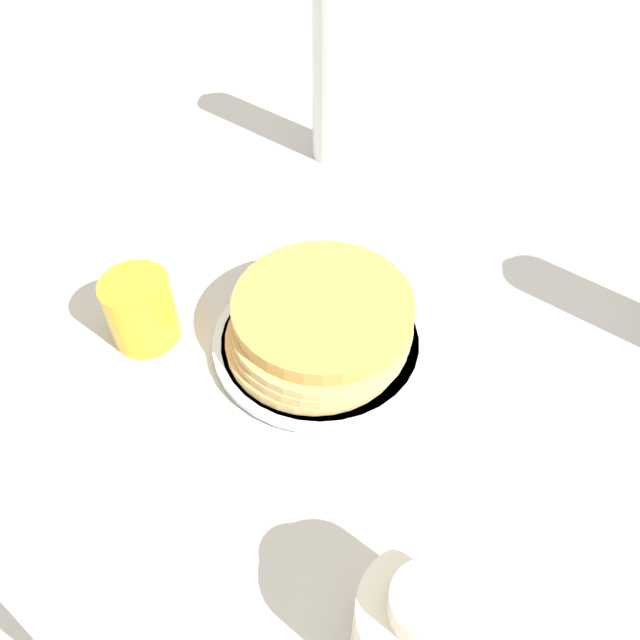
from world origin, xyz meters
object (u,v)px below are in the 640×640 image
object	(u,v)px
cream_jug	(417,629)
water_bottle_far	(336,78)
plate	(320,341)
pancake_stack	(320,323)
juice_glass	(141,310)

from	to	relation	value
cream_jug	water_bottle_far	bearing A→B (deg)	-63.28
plate	pancake_stack	bearing A→B (deg)	124.26
water_bottle_far	pancake_stack	bearing A→B (deg)	109.51
pancake_stack	cream_jug	size ratio (longest dim) A/B	1.76
plate	juice_glass	world-z (taller)	juice_glass
cream_jug	water_bottle_far	world-z (taller)	water_bottle_far
plate	pancake_stack	xyz separation A→B (m)	(-0.00, 0.00, 0.03)
pancake_stack	plate	bearing A→B (deg)	-55.74
pancake_stack	water_bottle_far	xyz separation A→B (m)	(0.12, -0.35, 0.08)
pancake_stack	juice_glass	size ratio (longest dim) A/B	2.59
plate	water_bottle_far	size ratio (longest dim) A/B	0.93
pancake_stack	juice_glass	world-z (taller)	juice_glass
cream_jug	water_bottle_far	xyz separation A→B (m)	(0.30, -0.60, 0.07)
cream_jug	water_bottle_far	distance (m)	0.67
plate	pancake_stack	distance (m)	0.03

